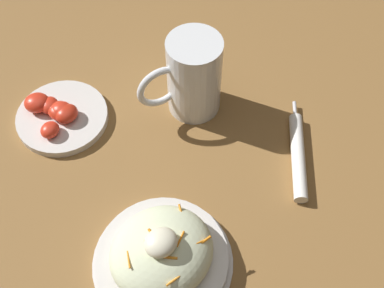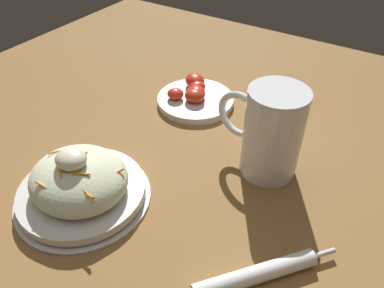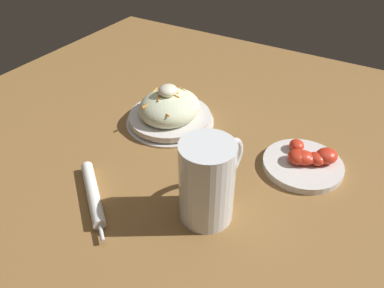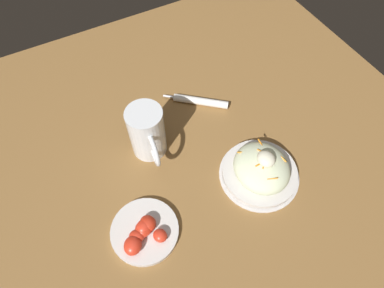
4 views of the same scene
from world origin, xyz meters
name	(u,v)px [view 2 (image 2 of 4)]	position (x,y,z in m)	size (l,w,h in m)	color
ground_plane	(180,184)	(0.00, 0.00, 0.00)	(1.43, 1.43, 0.00)	olive
salad_plate	(80,184)	(0.12, 0.11, 0.03)	(0.22, 0.22, 0.10)	silver
beer_mug	(271,136)	(-0.11, -0.12, 0.07)	(0.16, 0.10, 0.16)	white
napkin_roll	(257,274)	(-0.19, 0.09, 0.01)	(0.15, 0.17, 0.02)	white
tomato_plate	(195,96)	(0.12, -0.23, 0.02)	(0.17, 0.17, 0.05)	silver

